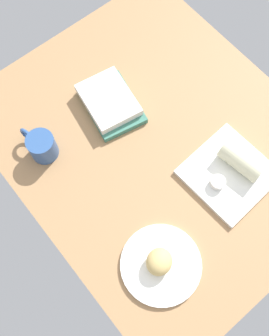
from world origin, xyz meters
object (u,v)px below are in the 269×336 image
at_px(sauce_cup, 218,182).
at_px(coffee_mug, 41,146).
at_px(breakfast_wrap, 242,160).
at_px(book_stack, 110,102).
at_px(square_plate, 229,174).
at_px(round_plate, 161,265).
at_px(scone_pastry, 159,262).

bearing_deg(sauce_cup, coffee_mug, 38.60).
bearing_deg(sauce_cup, breakfast_wrap, -88.56).
bearing_deg(book_stack, breakfast_wrap, -157.31).
distance_m(square_plate, book_stack, 0.44).
bearing_deg(coffee_mug, breakfast_wrap, -134.07).
bearing_deg(book_stack, sauce_cup, -169.54).
height_order(round_plate, sauce_cup, sauce_cup).
distance_m(round_plate, book_stack, 0.54).
xyz_separation_m(round_plate, square_plate, (0.07, -0.34, 0.00)).
bearing_deg(square_plate, sauce_cup, 91.44).
relative_size(round_plate, book_stack, 0.97).
xyz_separation_m(scone_pastry, coffee_mug, (0.50, 0.05, 0.00)).
relative_size(square_plate, coffee_mug, 1.82).
bearing_deg(sauce_cup, square_plate, -88.56).
xyz_separation_m(round_plate, coffee_mug, (0.50, 0.05, 0.04)).
height_order(book_stack, coffee_mug, coffee_mug).
distance_m(sauce_cup, book_stack, 0.43).
height_order(round_plate, scone_pastry, scone_pastry).
bearing_deg(round_plate, book_stack, -22.81).
relative_size(scone_pastry, coffee_mug, 0.59).
distance_m(round_plate, coffee_mug, 0.51).
bearing_deg(coffee_mug, scone_pastry, -174.07).
xyz_separation_m(scone_pastry, breakfast_wrap, (0.07, -0.39, 0.01)).
bearing_deg(scone_pastry, book_stack, -23.40).
height_order(sauce_cup, coffee_mug, coffee_mug).
height_order(sauce_cup, breakfast_wrap, breakfast_wrap).
height_order(square_plate, sauce_cup, sauce_cup).
xyz_separation_m(breakfast_wrap, coffee_mug, (0.43, 0.44, -0.01)).
height_order(round_plate, breakfast_wrap, breakfast_wrap).
relative_size(breakfast_wrap, coffee_mug, 1.04).
relative_size(round_plate, square_plate, 0.96).
relative_size(sauce_cup, coffee_mug, 0.35).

